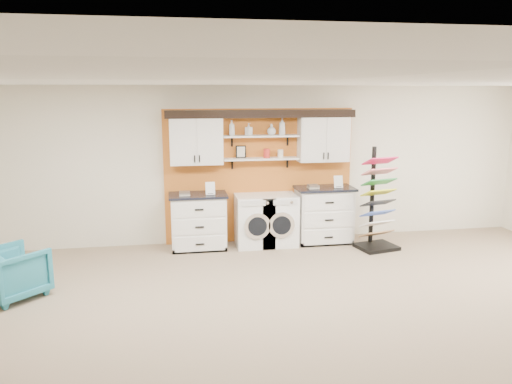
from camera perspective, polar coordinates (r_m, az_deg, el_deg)
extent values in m
plane|color=#8D755E|center=(5.71, 7.70, -16.86)|extent=(10.00, 10.00, 0.00)
plane|color=white|center=(5.03, 8.56, 12.51)|extent=(10.00, 10.00, 0.00)
plane|color=beige|center=(9.01, 0.34, 3.17)|extent=(10.00, 0.00, 10.00)
cube|color=#C26621|center=(9.01, 0.38, 1.88)|extent=(3.40, 0.07, 2.40)
cube|color=white|center=(8.63, -6.86, 5.93)|extent=(0.90, 0.34, 0.84)
cube|color=white|center=(8.45, -8.30, 5.78)|extent=(0.42, 0.01, 0.78)
cube|color=white|center=(8.47, -5.31, 5.86)|extent=(0.42, 0.01, 0.78)
cube|color=white|center=(9.03, 7.69, 6.15)|extent=(0.90, 0.34, 0.84)
cube|color=white|center=(8.80, 6.65, 6.04)|extent=(0.42, 0.01, 0.78)
cube|color=white|center=(8.93, 9.38, 6.04)|extent=(0.42, 0.01, 0.78)
cube|color=white|center=(8.80, 0.57, 3.82)|extent=(1.32, 0.28, 0.03)
cube|color=white|center=(8.76, 0.58, 6.42)|extent=(1.32, 0.28, 0.03)
cube|color=black|center=(8.75, 0.56, 9.04)|extent=(3.30, 0.40, 0.10)
cube|color=black|center=(8.57, 0.79, 8.59)|extent=(3.30, 0.04, 0.04)
cube|color=black|center=(8.78, -1.74, 4.62)|extent=(0.18, 0.02, 0.22)
cube|color=beige|center=(8.77, -1.73, 4.61)|extent=(0.14, 0.01, 0.18)
cylinder|color=red|center=(8.81, 1.22, 4.45)|extent=(0.11, 0.11, 0.16)
cylinder|color=silver|center=(8.86, 2.81, 4.41)|extent=(0.10, 0.10, 0.14)
cube|color=white|center=(8.73, -6.59, -3.45)|extent=(0.93, 0.60, 0.93)
cube|color=black|center=(8.59, -6.42, -6.67)|extent=(0.93, 0.06, 0.07)
cube|color=black|center=(8.62, -6.67, -0.33)|extent=(0.99, 0.66, 0.04)
cube|color=white|center=(8.36, -6.52, -2.00)|extent=(0.85, 0.02, 0.26)
cube|color=white|center=(8.44, -6.47, -3.97)|extent=(0.85, 0.02, 0.26)
cube|color=white|center=(8.52, -6.43, -5.91)|extent=(0.85, 0.02, 0.26)
cube|color=white|center=(9.12, 7.74, -2.69)|extent=(0.97, 0.60, 0.97)
cube|color=black|center=(8.99, 8.18, -5.87)|extent=(0.97, 0.06, 0.08)
cube|color=black|center=(9.01, 7.82, 0.44)|extent=(1.04, 0.66, 0.04)
cube|color=white|center=(8.77, 8.39, -1.18)|extent=(0.89, 0.02, 0.27)
cube|color=white|center=(8.84, 8.33, -3.16)|extent=(0.89, 0.02, 0.27)
cube|color=white|center=(8.92, 8.27, -5.11)|extent=(0.89, 0.02, 0.27)
cube|color=white|center=(8.84, -0.23, -3.26)|extent=(0.65, 0.66, 0.91)
cube|color=silver|center=(8.42, 0.15, -1.28)|extent=(0.55, 0.02, 0.10)
cylinder|color=silver|center=(8.52, 0.15, -3.92)|extent=(0.46, 0.05, 0.46)
cylinder|color=black|center=(8.50, 0.17, -3.96)|extent=(0.32, 0.03, 0.32)
cube|color=white|center=(8.91, 2.45, -3.14)|extent=(0.65, 0.66, 0.91)
cube|color=silver|center=(8.51, 2.95, -1.17)|extent=(0.55, 0.02, 0.10)
cylinder|color=silver|center=(8.60, 2.92, -3.78)|extent=(0.46, 0.05, 0.46)
cylinder|color=black|center=(8.58, 2.96, -3.83)|extent=(0.33, 0.03, 0.33)
cube|color=black|center=(9.00, 13.60, -6.10)|extent=(0.74, 0.66, 0.06)
cube|color=black|center=(8.94, 13.14, -0.39)|extent=(0.06, 0.06, 1.71)
cube|color=#94663D|center=(8.95, 13.59, -4.63)|extent=(0.59, 0.41, 0.15)
cube|color=white|center=(8.91, 13.65, -3.50)|extent=(0.59, 0.41, 0.15)
cube|color=#3352B5|center=(8.86, 13.70, -2.36)|extent=(0.59, 0.41, 0.15)
cube|color=black|center=(8.82, 13.76, -1.21)|extent=(0.59, 0.41, 0.15)
cube|color=yellow|center=(8.78, 13.81, -0.05)|extent=(0.59, 0.41, 0.15)
cube|color=#217C3C|center=(8.75, 13.87, 1.12)|extent=(0.59, 0.41, 0.15)
cube|color=#F96E7E|center=(8.72, 13.93, 2.30)|extent=(0.59, 0.41, 0.15)
cube|color=#DB1955|center=(8.70, 13.98, 3.48)|extent=(0.59, 0.41, 0.15)
imported|color=teal|center=(7.42, -25.97, -8.28)|extent=(1.04, 1.04, 0.68)
imported|color=silver|center=(8.67, -2.77, 7.34)|extent=(0.14, 0.14, 0.27)
imported|color=silver|center=(8.71, -0.85, 7.19)|extent=(0.13, 0.13, 0.21)
imported|color=silver|center=(8.78, 1.78, 7.16)|extent=(0.20, 0.20, 0.19)
imported|color=silver|center=(8.82, 3.00, 7.50)|extent=(0.12, 0.12, 0.30)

